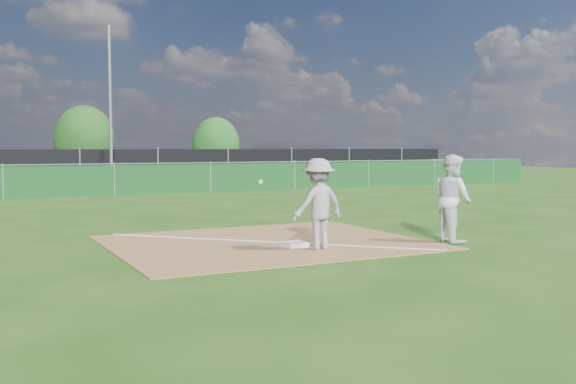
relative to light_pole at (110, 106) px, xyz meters
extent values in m
plane|color=#1F450E|center=(-1.50, -12.70, -4.00)|extent=(90.00, 90.00, 0.00)
cube|color=brown|center=(-1.50, -21.70, -3.99)|extent=(6.00, 5.00, 0.02)
cube|color=white|center=(-1.50, -21.70, -3.98)|extent=(5.01, 5.01, 0.01)
cube|color=#103B17|center=(-1.50, -7.70, -3.40)|extent=(44.00, 0.05, 1.20)
cube|color=black|center=(-1.50, 0.30, -3.10)|extent=(46.00, 0.04, 1.80)
cube|color=black|center=(-1.50, 5.30, -4.00)|extent=(46.00, 9.00, 0.01)
cylinder|color=slate|center=(0.00, 0.00, 0.00)|extent=(0.16, 0.16, 8.00)
cube|color=white|center=(-1.28, -22.49, -3.94)|extent=(0.44, 0.44, 0.09)
imported|color=#A2A2A5|center=(-1.02, -22.93, -3.14)|extent=(1.16, 0.78, 1.68)
sphere|color=white|center=(-2.26, -23.11, -2.70)|extent=(0.08, 0.08, 0.08)
imported|color=white|center=(1.88, -23.28, -3.12)|extent=(0.78, 0.94, 1.76)
imported|color=black|center=(-1.90, 5.06, -3.19)|extent=(4.99, 2.14, 1.60)
imported|color=black|center=(3.81, 4.32, -3.27)|extent=(5.20, 2.78, 1.43)
cylinder|color=#382316|center=(0.71, 12.03, -3.33)|extent=(0.24, 0.24, 1.34)
ellipsoid|color=#174313|center=(0.71, 12.03, -1.55)|extent=(4.01, 4.01, 4.61)
cylinder|color=#382316|center=(9.54, 10.23, -3.43)|extent=(0.24, 0.24, 1.14)
ellipsoid|color=#174E16|center=(9.54, 10.23, -1.91)|extent=(3.42, 3.42, 3.93)
camera|label=1|loc=(-6.88, -33.15, -2.10)|focal=40.00mm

